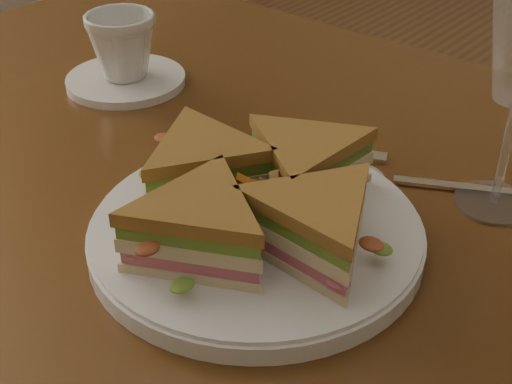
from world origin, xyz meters
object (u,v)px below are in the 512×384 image
sandwich_wedges (256,197)px  saucer (126,80)px  table (257,268)px  coffee_cup (122,46)px  spoon (386,178)px  plate (256,234)px  knife (274,145)px

sandwich_wedges → saucer: (-0.32, 0.14, -0.04)m
sandwich_wedges → saucer: size_ratio=1.83×
table → sandwich_wedges: sandwich_wedges is taller
sandwich_wedges → coffee_cup: coffee_cup is taller
spoon → saucer: 0.35m
saucer → coffee_cup: coffee_cup is taller
plate → saucer: plate is taller
coffee_cup → plate: bearing=-22.0°
table → coffee_cup: bearing=164.1°
spoon → knife: size_ratio=0.85×
plate → sandwich_wedges: bearing=0.0°
plate → spoon: (0.04, 0.15, -0.00)m
table → saucer: 0.30m
knife → coffee_cup: coffee_cup is taller
plate → sandwich_wedges: (0.00, 0.00, 0.04)m
plate → saucer: size_ratio=1.96×
table → saucer: saucer is taller
spoon → knife: bearing=160.4°
table → spoon: (0.09, 0.09, 0.10)m
table → sandwich_wedges: bearing=-51.5°
knife → coffee_cup: 0.24m
plate → sandwich_wedges: sandwich_wedges is taller
spoon → saucer: bearing=154.2°
plate → spoon: 0.15m
sandwich_wedges → knife: bearing=122.8°
table → sandwich_wedges: size_ratio=4.62×
sandwich_wedges → spoon: 0.16m
coffee_cup → sandwich_wedges: bearing=-22.0°
spoon → coffee_cup: bearing=154.2°
table → knife: bearing=116.5°
plate → sandwich_wedges: 0.04m
plate → saucer: bearing=156.1°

